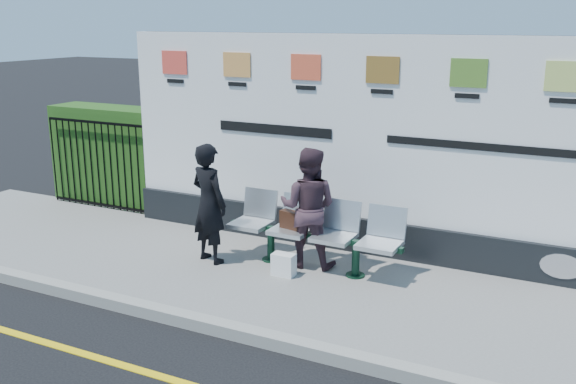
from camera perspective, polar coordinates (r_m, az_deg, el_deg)
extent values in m
cube|color=slate|center=(8.21, 1.54, -8.20)|extent=(14.00, 3.00, 0.12)
cube|color=gray|center=(7.00, -3.74, -12.48)|extent=(14.00, 0.18, 0.14)
cube|color=black|center=(9.11, 8.01, -3.86)|extent=(8.00, 0.30, 0.50)
cube|color=white|center=(8.74, 8.37, 5.48)|extent=(8.00, 0.14, 2.50)
cube|color=#265118|center=(11.83, -15.13, 3.20)|extent=(2.35, 0.70, 1.70)
imported|color=black|center=(8.61, -7.04, -1.01)|extent=(0.68, 0.54, 1.63)
imported|color=#3C272F|center=(8.41, 1.81, -1.39)|extent=(0.87, 0.73, 1.60)
cube|color=black|center=(8.48, 0.28, -2.49)|extent=(0.32, 0.19, 0.24)
cube|color=white|center=(8.27, -0.39, -6.47)|extent=(0.29, 0.17, 0.29)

